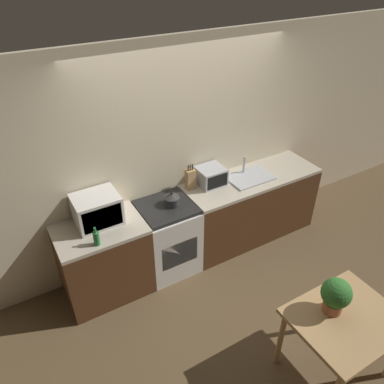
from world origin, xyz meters
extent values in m
plane|color=brown|center=(0.00, 0.00, 0.00)|extent=(16.00, 16.00, 0.00)
cube|color=beige|center=(0.00, 1.10, 1.30)|extent=(10.00, 0.06, 2.60)
cube|color=#4C2D19|center=(-1.20, 0.76, 0.43)|extent=(0.92, 0.62, 0.86)
cube|color=#B7AD99|center=(-1.20, 0.76, 0.88)|extent=(0.92, 0.62, 0.04)
cube|color=#4C2D19|center=(0.77, 0.76, 0.43)|extent=(1.79, 0.62, 0.86)
cube|color=#B7AD99|center=(0.77, 0.76, 0.88)|extent=(1.79, 0.62, 0.04)
cube|color=silver|center=(-0.44, 0.76, 0.43)|extent=(0.62, 0.62, 0.86)
cube|color=black|center=(-0.44, 0.76, 0.88)|extent=(0.59, 0.57, 0.04)
cube|color=black|center=(-0.44, 0.46, 0.43)|extent=(0.45, 0.02, 0.32)
cylinder|color=#2D2D2D|center=(-0.36, 0.76, 0.95)|extent=(0.18, 0.18, 0.10)
cone|color=#2D2D2D|center=(-0.36, 0.76, 1.02)|extent=(0.17, 0.17, 0.05)
sphere|color=black|center=(-0.36, 0.76, 1.05)|extent=(0.03, 0.03, 0.03)
cube|color=silver|center=(-1.16, 0.87, 1.06)|extent=(0.46, 0.37, 0.32)
cube|color=black|center=(-1.16, 0.69, 1.06)|extent=(0.40, 0.01, 0.25)
cylinder|color=#1E662D|center=(-1.29, 0.53, 0.97)|extent=(0.06, 0.06, 0.15)
cylinder|color=#1E662D|center=(-1.29, 0.53, 1.08)|extent=(0.02, 0.02, 0.06)
cube|color=tan|center=(-0.02, 0.94, 1.02)|extent=(0.11, 0.09, 0.25)
cylinder|color=black|center=(-0.05, 0.94, 1.18)|extent=(0.01, 0.01, 0.07)
cylinder|color=black|center=(-0.02, 0.94, 1.18)|extent=(0.01, 0.01, 0.07)
cylinder|color=black|center=(0.01, 0.94, 1.18)|extent=(0.01, 0.01, 0.07)
cube|color=#ADAFB5|center=(0.24, 0.91, 1.01)|extent=(0.32, 0.30, 0.21)
cube|color=black|center=(0.24, 0.76, 1.01)|extent=(0.28, 0.01, 0.17)
cube|color=#ADAFB5|center=(0.73, 0.76, 0.91)|extent=(0.55, 0.38, 0.02)
cylinder|color=#ADAFB5|center=(0.73, 0.89, 1.03)|extent=(0.03, 0.03, 0.22)
cube|color=tan|center=(0.25, -1.20, 0.71)|extent=(0.89, 0.73, 0.04)
cylinder|color=tan|center=(-0.14, -0.89, 0.35)|extent=(0.05, 0.05, 0.69)
cylinder|color=tan|center=(0.64, -0.89, 0.35)|extent=(0.05, 0.05, 0.69)
cylinder|color=#9E5B3D|center=(0.19, -1.08, 0.79)|extent=(0.16, 0.16, 0.11)
sphere|color=#2D6B28|center=(0.19, -1.08, 0.95)|extent=(0.25, 0.25, 0.25)
camera|label=1|loc=(-1.87, -2.27, 3.33)|focal=35.00mm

